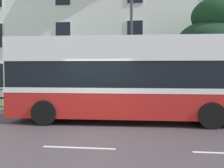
% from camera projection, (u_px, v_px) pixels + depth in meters
% --- Properties ---
extents(ground_plane, '(60.00, 56.00, 0.18)m').
position_uv_depth(ground_plane, '(96.00, 128.00, 10.28)').
color(ground_plane, '#453E42').
extents(georgian_townhouse, '(19.97, 8.61, 11.32)m').
position_uv_depth(georgian_townhouse, '(108.00, 24.00, 23.23)').
color(georgian_townhouse, silver).
rests_on(georgian_townhouse, ground_plane).
extents(iron_verge_railing, '(17.36, 0.04, 0.97)m').
position_uv_depth(iron_verge_railing, '(79.00, 100.00, 14.01)').
color(iron_verge_railing, black).
rests_on(iron_verge_railing, ground_plane).
extents(evergreen_tree, '(3.97, 3.89, 5.84)m').
position_uv_depth(evergreen_tree, '(218.00, 57.00, 14.79)').
color(evergreen_tree, '#423328').
rests_on(evergreen_tree, ground_plane).
extents(single_decker_bus, '(9.43, 2.84, 3.36)m').
position_uv_depth(single_decker_bus, '(127.00, 78.00, 11.53)').
color(single_decker_bus, red).
rests_on(single_decker_bus, ground_plane).
extents(street_lamp_post, '(0.36, 0.24, 7.86)m').
position_uv_depth(street_lamp_post, '(131.00, 22.00, 14.58)').
color(street_lamp_post, '#333338').
rests_on(street_lamp_post, ground_plane).
extents(litter_bin, '(0.54, 0.54, 1.09)m').
position_uv_depth(litter_bin, '(89.00, 98.00, 14.26)').
color(litter_bin, '#4C4742').
rests_on(litter_bin, ground_plane).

